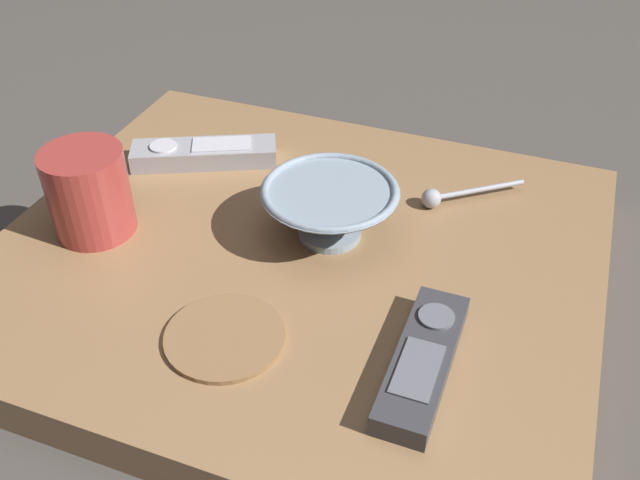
# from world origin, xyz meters

# --- Properties ---
(ground_plane) EXTENTS (6.00, 6.00, 0.00)m
(ground_plane) POSITION_xyz_m (0.00, 0.00, 0.00)
(ground_plane) COLOR #47423D
(table) EXTENTS (0.61, 0.54, 0.04)m
(table) POSITION_xyz_m (0.00, 0.00, 0.02)
(table) COLOR #936D47
(table) RESTS_ON ground
(cereal_bowl) EXTENTS (0.14, 0.14, 0.06)m
(cereal_bowl) POSITION_xyz_m (-0.03, -0.03, 0.08)
(cereal_bowl) COLOR #8C9EAD
(cereal_bowl) RESTS_ON table
(coffee_mug) EXTENTS (0.09, 0.09, 0.09)m
(coffee_mug) POSITION_xyz_m (0.21, 0.04, 0.09)
(coffee_mug) COLOR #A53833
(coffee_mug) RESTS_ON table
(teaspoon) EXTENTS (0.10, 0.08, 0.02)m
(teaspoon) POSITION_xyz_m (-0.13, -0.13, 0.06)
(teaspoon) COLOR #A3A5B2
(teaspoon) RESTS_ON table
(tv_remote_near) EXTENTS (0.18, 0.12, 0.03)m
(tv_remote_near) POSITION_xyz_m (0.17, -0.12, 0.06)
(tv_remote_near) COLOR #9E9EA3
(tv_remote_near) RESTS_ON table
(tv_remote_far) EXTENTS (0.05, 0.16, 0.02)m
(tv_remote_far) POSITION_xyz_m (-0.16, 0.12, 0.06)
(tv_remote_far) COLOR #38383D
(tv_remote_far) RESTS_ON table
(drink_coaster) EXTENTS (0.11, 0.11, 0.01)m
(drink_coaster) POSITION_xyz_m (0.01, 0.14, 0.05)
(drink_coaster) COLOR olive
(drink_coaster) RESTS_ON table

